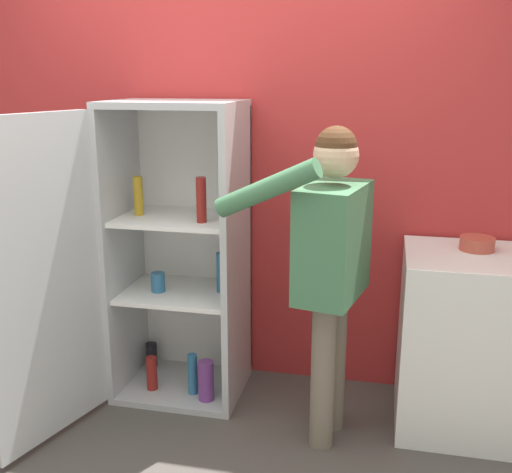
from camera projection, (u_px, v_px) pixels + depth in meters
ground_plane at (186, 460)px, 2.83m from camera, size 12.00×12.00×0.00m
wall_back at (235, 164)px, 3.43m from camera, size 7.00×0.06×2.55m
refrigerator at (153, 260)px, 3.22m from camera, size 0.93×1.22×1.64m
person at (331, 252)px, 2.79m from camera, size 0.69×0.59×1.55m
counter at (474, 342)px, 3.02m from camera, size 0.73×0.61×0.92m
bowl at (477, 244)px, 2.98m from camera, size 0.17×0.17×0.07m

